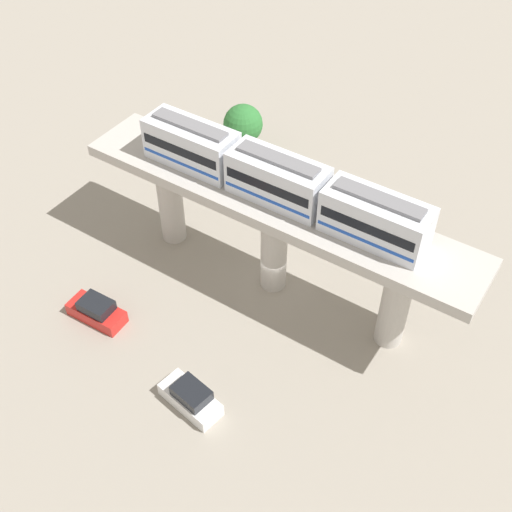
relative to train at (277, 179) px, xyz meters
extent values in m
plane|color=gray|center=(0.00, -0.12, -9.87)|extent=(120.00, 120.00, 0.00)
cylinder|color=#B7B2AA|center=(0.00, -9.50, -6.10)|extent=(1.90, 1.90, 7.54)
cylinder|color=#B7B2AA|center=(0.00, -0.12, -6.10)|extent=(1.90, 1.90, 7.54)
cylinder|color=#B7B2AA|center=(0.00, 9.25, -6.10)|extent=(1.90, 1.90, 7.54)
cube|color=#B7B2AA|center=(0.00, -0.12, -1.93)|extent=(5.20, 28.85, 0.80)
cube|color=silver|center=(0.00, -6.95, -0.03)|extent=(2.60, 6.60, 3.00)
cube|color=black|center=(0.00, -6.95, 0.22)|extent=(2.64, 6.07, 0.70)
cube|color=#1947B2|center=(0.00, -6.95, -0.78)|extent=(2.64, 6.34, 0.24)
cube|color=slate|center=(0.00, -6.95, 1.59)|extent=(1.10, 5.61, 0.24)
cube|color=silver|center=(0.00, 0.00, -0.03)|extent=(2.60, 6.60, 3.00)
cube|color=black|center=(0.00, 0.00, 0.22)|extent=(2.64, 6.07, 0.70)
cube|color=#1947B2|center=(0.00, 0.00, -0.78)|extent=(2.64, 6.34, 0.24)
cube|color=slate|center=(0.00, 0.00, 1.59)|extent=(1.10, 5.61, 0.24)
cube|color=silver|center=(0.00, 6.95, -0.03)|extent=(2.60, 6.60, 3.00)
cube|color=black|center=(0.00, 6.95, 0.22)|extent=(2.64, 6.07, 0.70)
cube|color=#1947B2|center=(0.00, 6.95, -0.78)|extent=(2.64, 6.34, 0.24)
cube|color=slate|center=(0.00, 6.95, 1.59)|extent=(1.10, 5.61, 0.24)
cube|color=white|center=(11.70, 1.13, -9.37)|extent=(2.46, 4.44, 1.00)
cube|color=black|center=(11.70, 1.28, -8.49)|extent=(1.99, 2.54, 0.76)
cube|color=red|center=(9.70, -8.75, -9.37)|extent=(1.98, 4.27, 1.00)
cube|color=black|center=(9.70, -8.60, -8.49)|extent=(1.74, 2.37, 0.76)
cylinder|color=brown|center=(-12.59, -11.37, -8.86)|extent=(0.36, 0.36, 2.03)
sphere|color=#2D7233|center=(-12.59, -11.37, -6.86)|extent=(3.57, 3.57, 3.57)
camera|label=1|loc=(28.31, 17.05, 25.87)|focal=45.65mm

